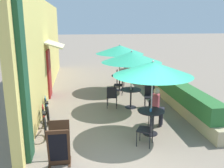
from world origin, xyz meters
name	(u,v)px	position (x,y,z in m)	size (l,w,h in m)	color
ground_plane	(128,163)	(0.00, 0.00, 0.00)	(120.00, 120.00, 0.00)	gray
cafe_facade_wall	(46,49)	(-2.54, 6.47, 2.09)	(0.98, 13.21, 4.20)	#E0CC6B
planter_hedge	(156,78)	(2.75, 6.51, 0.54)	(0.60, 12.21, 1.01)	tan
patio_table_near	(151,117)	(0.99, 1.49, 0.55)	(0.79, 0.79, 0.75)	black
patio_umbrella_near	(153,69)	(0.99, 1.49, 2.01)	(2.29, 2.29, 2.26)	#B7B7BC
cafe_chair_near_left	(153,110)	(1.28, 2.17, 0.52)	(0.54, 0.54, 0.87)	black
seated_patron_near_left	(157,105)	(1.38, 2.12, 0.69)	(0.50, 0.47, 1.25)	#23232D
cafe_chair_near_right	(148,128)	(0.70, 0.81, 0.52)	(0.54, 0.54, 0.87)	black
coffee_cup_near	(151,110)	(0.95, 1.41, 0.79)	(0.07, 0.07, 0.09)	teal
patio_table_mid	(131,94)	(0.90, 3.90, 0.55)	(0.79, 0.79, 0.75)	black
patio_umbrella_mid	(132,57)	(0.90, 3.90, 2.01)	(2.29, 2.29, 2.26)	#B7B7BC
cafe_chair_mid_left	(150,95)	(1.64, 3.83, 0.52)	(0.47, 0.47, 0.87)	black
cafe_chair_mid_right	(112,95)	(0.16, 3.97, 0.52)	(0.47, 0.47, 0.87)	black
coffee_cup_mid	(133,89)	(0.95, 3.83, 0.79)	(0.07, 0.07, 0.09)	#232328
patio_table_far	(120,79)	(0.89, 6.48, 0.55)	(0.79, 0.79, 0.75)	black
patio_umbrella_far	(120,50)	(0.89, 6.48, 2.01)	(2.29, 2.29, 2.26)	#B7B7BC
cafe_chair_far_left	(120,84)	(0.79, 5.74, 0.52)	(0.48, 0.48, 0.87)	black
cafe_chair_far_right	(119,77)	(0.99, 7.21, 0.52)	(0.48, 0.48, 0.87)	black
coffee_cup_far	(121,75)	(0.92, 6.36, 0.79)	(0.07, 0.07, 0.09)	white
bicycle_leaning	(44,121)	(-2.20, 2.12, 0.33)	(0.34, 1.63, 0.72)	black
bicycle_second	(47,110)	(-2.24, 3.15, 0.33)	(0.35, 1.61, 0.70)	black
menu_board	(59,144)	(-1.63, 0.25, 0.48)	(0.52, 0.63, 0.99)	#422819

